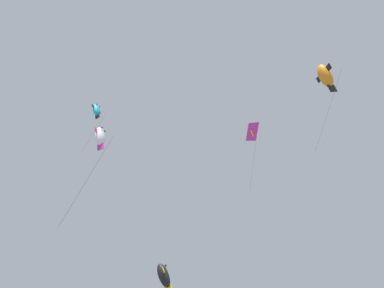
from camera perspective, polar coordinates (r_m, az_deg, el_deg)
kite_fish_upper_right at (r=22.86m, az=-12.07°, el=0.98°), size 1.99×1.77×6.04m
kite_delta_mid_left at (r=38.70m, az=8.03°, el=1.56°), size 2.13×1.13×6.49m
kite_fish_low_drifter at (r=34.08m, az=17.20°, el=8.59°), size 3.05×2.20×7.75m
kite_fish_highest at (r=39.27m, az=-12.51°, el=4.38°), size 1.79×1.41×5.69m
kite_fish_near_right at (r=32.86m, az=-3.77°, el=-16.96°), size 1.51×1.66×2.36m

